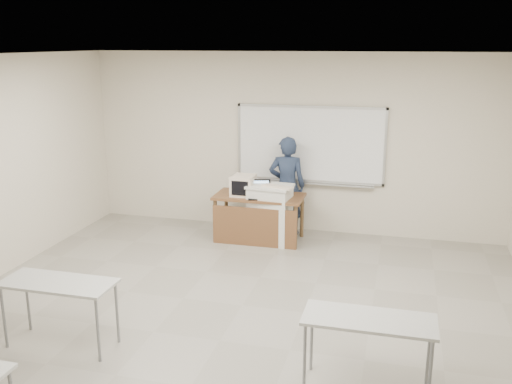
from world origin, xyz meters
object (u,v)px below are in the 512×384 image
(whiteboard, at_px, (310,145))
(instructor_desk, at_px, (258,209))
(podium, at_px, (270,214))
(presenter, at_px, (287,186))
(crt_monitor, at_px, (243,185))
(keyboard, at_px, (278,187))
(laptop, at_px, (260,194))
(mouse, at_px, (268,198))

(whiteboard, xyz_separation_m, instructor_desk, (-0.70, -0.78, -0.94))
(podium, bearing_deg, presenter, 77.42)
(crt_monitor, bearing_deg, presenter, 38.47)
(crt_monitor, relative_size, keyboard, 0.83)
(crt_monitor, bearing_deg, laptop, -11.73)
(laptop, height_order, keyboard, laptop)
(crt_monitor, distance_m, laptop, 0.32)
(podium, bearing_deg, whiteboard, 62.38)
(whiteboard, xyz_separation_m, presenter, (-0.33, -0.25, -0.65))
(instructor_desk, height_order, podium, podium)
(laptop, distance_m, keyboard, 0.35)
(whiteboard, bearing_deg, presenter, -142.79)
(instructor_desk, xyz_separation_m, keyboard, (0.35, -0.11, 0.43))
(podium, bearing_deg, instructor_desk, -171.24)
(instructor_desk, height_order, mouse, mouse)
(podium, height_order, mouse, podium)
(instructor_desk, height_order, presenter, presenter)
(crt_monitor, bearing_deg, podium, -4.71)
(laptop, bearing_deg, instructor_desk, 151.97)
(laptop, bearing_deg, podium, -8.11)
(podium, bearing_deg, keyboard, -33.21)
(whiteboard, bearing_deg, laptop, -129.50)
(keyboard, xyz_separation_m, presenter, (0.02, 0.64, -0.14))
(whiteboard, height_order, mouse, whiteboard)
(podium, xyz_separation_m, presenter, (0.17, 0.52, 0.35))
(crt_monitor, relative_size, laptop, 1.11)
(whiteboard, xyz_separation_m, crt_monitor, (-0.95, -0.72, -0.57))
(laptop, relative_size, keyboard, 0.74)
(whiteboard, height_order, keyboard, whiteboard)
(podium, bearing_deg, mouse, -84.55)
(crt_monitor, xyz_separation_m, laptop, (0.30, -0.07, -0.10))
(podium, height_order, presenter, presenter)
(podium, height_order, laptop, laptop)
(instructor_desk, bearing_deg, podium, 2.89)
(instructor_desk, relative_size, podium, 1.50)
(podium, relative_size, keyboard, 1.95)
(crt_monitor, relative_size, mouse, 3.71)
(keyboard, bearing_deg, crt_monitor, -179.95)
(whiteboard, relative_size, keyboard, 5.06)
(crt_monitor, bearing_deg, whiteboard, 38.49)
(presenter, bearing_deg, instructor_desk, 47.82)
(whiteboard, height_order, laptop, whiteboard)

